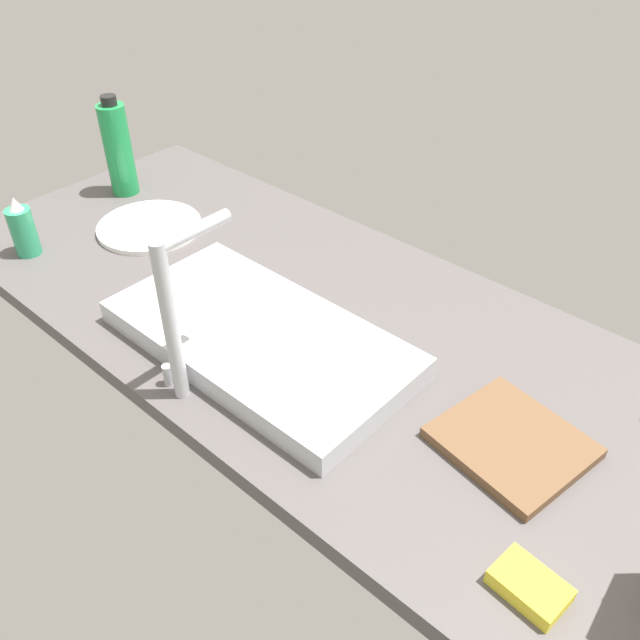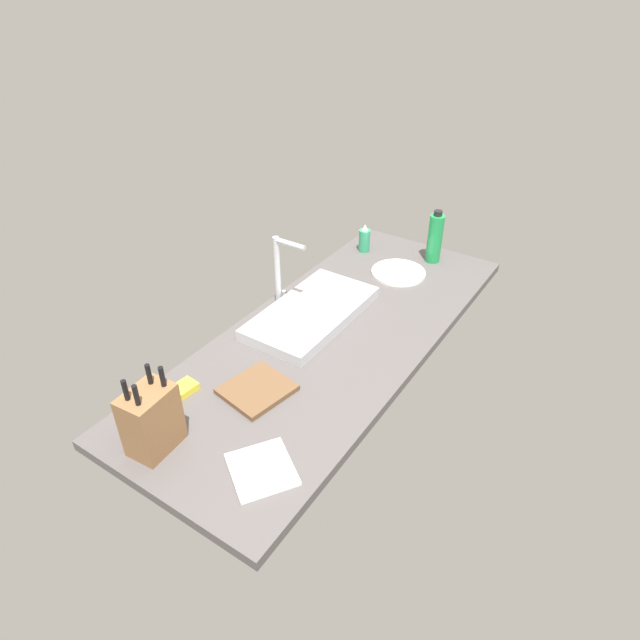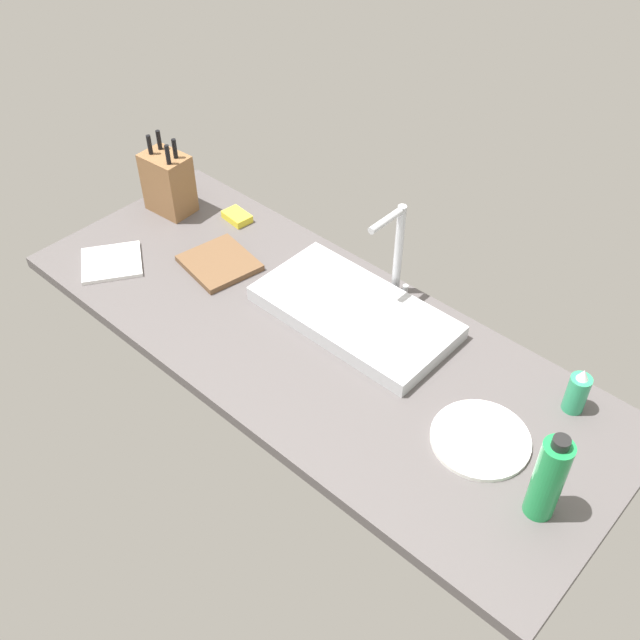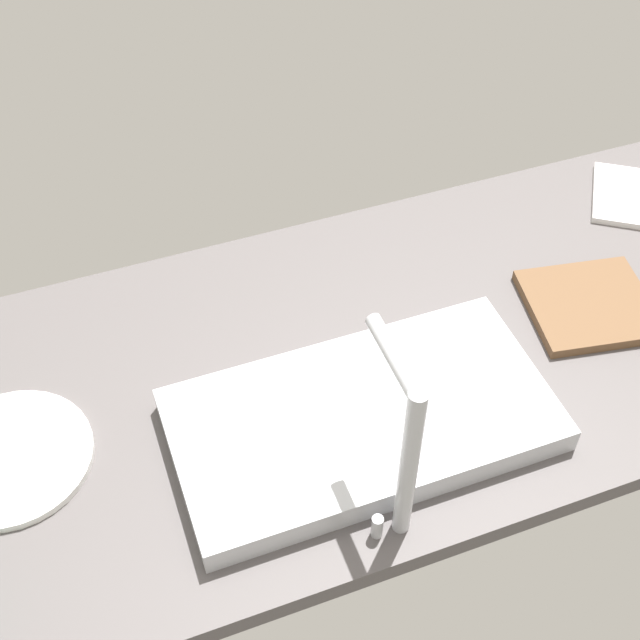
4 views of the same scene
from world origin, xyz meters
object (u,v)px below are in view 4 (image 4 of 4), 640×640
at_px(cutting_board, 589,305).
at_px(dish_towel, 638,198).
at_px(faucet, 404,446).
at_px(dinner_plate, 11,459).
at_px(sink_basin, 362,420).

height_order(cutting_board, dish_towel, cutting_board).
height_order(faucet, dish_towel, faucet).
bearing_deg(dish_towel, dinner_plate, 8.93).
bearing_deg(sink_basin, cutting_board, -168.25).
bearing_deg(dish_towel, sink_basin, 23.90).
bearing_deg(faucet, cutting_board, -151.96).
relative_size(dinner_plate, dish_towel, 1.35).
height_order(sink_basin, dinner_plate, sink_basin).
bearing_deg(dinner_plate, faucet, 150.33).
relative_size(cutting_board, dinner_plate, 0.86).
xyz_separation_m(sink_basin, cutting_board, (-0.45, -0.09, -0.01)).
distance_m(sink_basin, cutting_board, 0.46).
relative_size(faucet, dish_towel, 1.67).
distance_m(dinner_plate, dish_towel, 1.19).
relative_size(faucet, cutting_board, 1.43).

